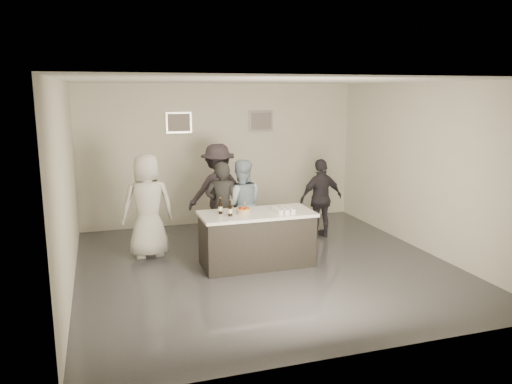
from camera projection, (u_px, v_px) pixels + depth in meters
The scene contains 19 objects.
floor at pixel (265, 265), 8.28m from camera, with size 6.00×6.00×0.00m, color #3D3D42.
ceiling at pixel (266, 81), 7.68m from camera, with size 6.00×6.00×0.00m, color white.
wall_back at pixel (221, 154), 10.78m from camera, with size 6.00×0.04×3.00m, color silver.
wall_front at pixel (358, 223), 5.18m from camera, with size 6.00×0.04×3.00m, color silver.
wall_left at pixel (66, 187), 7.09m from camera, with size 0.04×6.00×3.00m, color silver.
wall_right at pixel (425, 168), 8.87m from camera, with size 0.04×6.00×3.00m, color silver.
picture_left at pixel (179, 123), 10.35m from camera, with size 0.54×0.04×0.44m, color #B2B2B7.
picture_right at pixel (261, 121), 10.88m from camera, with size 0.54×0.04×0.44m, color #B2B2B7.
bar_counter at pixel (257, 239), 8.23m from camera, with size 1.86×0.86×0.90m, color white.
cake at pixel (243, 211), 8.07m from camera, with size 0.23×0.23×0.07m, color orange.
beer_bottle_a at pixel (220, 206), 8.02m from camera, with size 0.07×0.07×0.26m, color black.
beer_bottle_b at pixel (230, 208), 7.87m from camera, with size 0.07×0.07×0.26m, color black.
tumbler_cluster at pixel (283, 210), 8.16m from camera, with size 0.30×0.40×0.08m, color gold.
candles at pixel (246, 218), 7.78m from camera, with size 0.24×0.08×0.01m, color pink.
person_main_black at pixel (222, 208), 8.80m from camera, with size 0.60×0.39×1.65m, color black.
person_main_blue at pixel (241, 205), 9.00m from camera, with size 0.80×0.63×1.65m, color #94ACC2.
person_guest_left at pixel (148, 206), 8.59m from camera, with size 0.89×0.58×1.81m, color silver.
person_guest_right at pixel (321, 198), 9.76m from camera, with size 0.91×0.38×1.56m, color #29262E.
person_guest_back at pixel (218, 191), 9.78m from camera, with size 1.19×0.69×1.85m, color #302A32.
Camera 1 is at (-2.53, -7.46, 2.85)m, focal length 35.00 mm.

